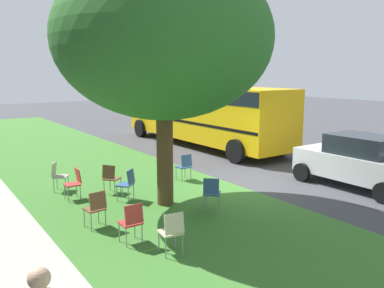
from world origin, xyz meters
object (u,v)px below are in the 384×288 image
at_px(chair_6, 172,230).
at_px(school_bus, 202,109).
at_px(chair_3, 185,165).
at_px(chair_7, 132,220).
at_px(chair_4, 127,182).
at_px(chair_5, 96,206).
at_px(chair_2, 212,191).
at_px(parked_car, 358,161).
at_px(street_tree, 163,40).
at_px(chair_8, 75,181).
at_px(chair_1, 111,177).
at_px(chair_0, 58,174).

distance_m(chair_6, school_bus, 12.06).
xyz_separation_m(chair_3, chair_7, (-3.49, 3.67, 0.00)).
bearing_deg(chair_4, chair_5, 133.96).
distance_m(chair_2, parked_car, 5.13).
relative_size(chair_7, parked_car, 0.24).
xyz_separation_m(chair_2, parked_car, (-0.90, -5.03, 0.32)).
distance_m(street_tree, parked_car, 7.02).
distance_m(chair_4, school_bus, 8.97).
bearing_deg(parked_car, chair_5, 79.33).
height_order(chair_4, school_bus, school_bus).
bearing_deg(chair_3, school_bus, -41.24).
height_order(chair_2, chair_5, same).
xyz_separation_m(street_tree, chair_3, (1.68, -1.77, -3.82)).
xyz_separation_m(chair_7, chair_8, (3.61, -0.03, 0.00)).
relative_size(chair_1, chair_8, 1.00).
xyz_separation_m(chair_6, chair_7, (0.90, 0.42, 0.00)).
xyz_separation_m(chair_0, chair_2, (-4.03, -2.70, 0.00)).
distance_m(chair_0, chair_8, 1.09).
distance_m(chair_1, chair_6, 4.45).
bearing_deg(street_tree, parked_car, -109.76).
height_order(street_tree, chair_6, street_tree).
distance_m(chair_4, chair_5, 2.06).
bearing_deg(parked_car, chair_4, 65.55).
relative_size(chair_4, parked_car, 0.24).
bearing_deg(school_bus, chair_3, 138.76).
xyz_separation_m(street_tree, chair_4, (0.87, 0.70, -3.82)).
distance_m(chair_0, chair_6, 5.61).
height_order(chair_1, chair_8, same).
height_order(chair_3, chair_7, same).
xyz_separation_m(chair_0, chair_7, (-4.69, -0.11, 0.00)).
height_order(street_tree, chair_7, street_tree).
xyz_separation_m(chair_4, chair_8, (0.94, 1.17, 0.00)).
xyz_separation_m(chair_0, chair_1, (-1.19, -1.18, 0.00)).
height_order(chair_1, chair_2, same).
bearing_deg(chair_2, street_tree, 30.96).
relative_size(chair_8, school_bus, 0.08).
height_order(street_tree, chair_8, street_tree).
distance_m(chair_1, chair_5, 2.63).
height_order(chair_5, school_bus, school_bus).
bearing_deg(chair_4, chair_1, 9.25).
relative_size(chair_0, chair_6, 1.00).
height_order(chair_0, school_bus, school_bus).
bearing_deg(chair_3, chair_7, 133.56).
height_order(chair_8, school_bus, school_bus).
bearing_deg(chair_7, chair_4, -24.18).
bearing_deg(chair_1, parked_car, -119.75).
bearing_deg(chair_8, chair_1, -95.86).
relative_size(chair_5, chair_8, 1.00).
bearing_deg(school_bus, chair_5, 130.93).
height_order(chair_4, chair_8, same).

